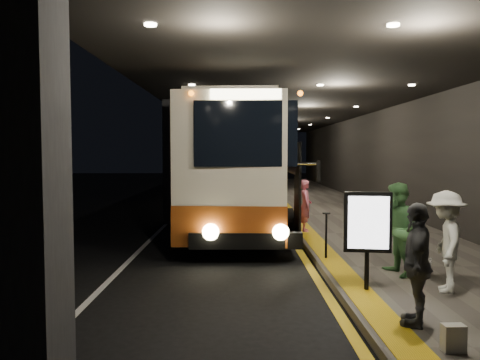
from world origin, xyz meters
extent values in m
plane|color=black|center=(0.00, 0.00, 0.00)|extent=(90.00, 90.00, 0.00)
cube|color=silver|center=(-1.80, 5.00, 0.01)|extent=(0.12, 50.00, 0.01)
cube|color=gold|center=(2.35, 5.00, 0.01)|extent=(0.18, 50.00, 0.01)
cube|color=#514C44|center=(4.75, 5.00, 0.07)|extent=(4.50, 50.00, 0.15)
cube|color=gold|center=(2.85, 5.00, 0.16)|extent=(0.50, 50.00, 0.01)
cube|color=black|center=(7.00, 5.00, 3.00)|extent=(0.10, 50.00, 6.00)
cube|color=black|center=(-1.50, -8.00, 2.20)|extent=(0.80, 0.80, 4.40)
cube|color=black|center=(-1.50, 4.00, 2.20)|extent=(0.80, 0.80, 4.40)
cube|color=black|center=(-1.50, 16.00, 2.20)|extent=(0.80, 0.80, 4.40)
cube|color=black|center=(2.50, 5.00, 4.60)|extent=(9.00, 50.00, 0.40)
cube|color=beige|center=(0.93, 3.72, 2.18)|extent=(3.34, 12.59, 3.53)
cube|color=#9C4F16|center=(0.93, 3.72, 0.88)|extent=(3.36, 12.61, 0.93)
cube|color=black|center=(0.93, -2.54, 2.96)|extent=(2.28, 0.20, 1.45)
cube|color=black|center=(0.93, -2.46, 0.57)|extent=(2.55, 0.40, 0.36)
cylinder|color=black|center=(-0.25, -0.22, 0.52)|extent=(0.29, 1.04, 1.04)
cylinder|color=black|center=(2.11, -0.22, 0.52)|extent=(0.29, 1.04, 1.04)
cylinder|color=black|center=(-0.25, 7.87, 0.52)|extent=(0.29, 1.04, 1.04)
cylinder|color=black|center=(2.11, 7.87, 0.52)|extent=(0.29, 1.04, 1.04)
sphere|color=#FFEAA5|center=(0.15, -2.55, 0.78)|extent=(0.37, 0.37, 0.37)
sphere|color=#FFEAA5|center=(1.71, -2.55, 0.78)|extent=(0.37, 0.37, 0.37)
cube|color=#FFF2BF|center=(0.93, -2.55, 3.82)|extent=(1.56, 0.14, 0.23)
cube|color=beige|center=(1.09, 18.14, 2.21)|extent=(3.36, 12.77, 3.58)
cube|color=#9C4F16|center=(1.09, 18.14, 0.90)|extent=(3.39, 12.80, 0.95)
cube|color=black|center=(1.09, 11.79, 3.00)|extent=(2.32, 0.19, 1.47)
cube|color=black|center=(1.09, 11.87, 0.58)|extent=(2.59, 0.40, 0.37)
cylinder|color=black|center=(-0.10, 14.14, 0.53)|extent=(0.29, 1.05, 1.05)
cylinder|color=black|center=(2.29, 14.14, 0.53)|extent=(0.29, 1.05, 1.05)
cylinder|color=black|center=(-0.10, 22.35, 0.53)|extent=(0.29, 1.05, 1.05)
cylinder|color=black|center=(2.29, 22.35, 0.53)|extent=(0.29, 1.05, 1.05)
cube|color=beige|center=(1.05, 31.47, 2.08)|extent=(2.61, 11.92, 3.37)
cube|color=#9C4F16|center=(1.05, 31.47, 0.84)|extent=(2.63, 11.94, 0.89)
cube|color=black|center=(1.05, 25.50, 2.82)|extent=(2.18, 0.08, 1.39)
cube|color=black|center=(1.05, 25.58, 0.54)|extent=(2.43, 0.28, 0.35)
cylinder|color=black|center=(-0.06, 27.71, 0.50)|extent=(0.28, 0.99, 0.99)
cylinder|color=black|center=(2.17, 27.71, 0.50)|extent=(0.28, 0.99, 0.99)
cylinder|color=black|center=(-0.06, 35.44, 0.50)|extent=(0.28, 0.99, 0.99)
cylinder|color=black|center=(2.17, 35.44, 0.50)|extent=(0.28, 0.99, 0.99)
imported|color=#DB6680|center=(2.80, 1.24, 0.94)|extent=(0.41, 0.59, 1.57)
imported|color=#467E46|center=(3.85, -3.90, 1.06)|extent=(0.70, 0.97, 1.82)
imported|color=beige|center=(4.33, -4.91, 1.02)|extent=(0.84, 1.23, 1.74)
imported|color=#46474B|center=(3.23, -6.49, 1.00)|extent=(0.86, 1.12, 1.71)
cube|color=black|center=(4.45, -3.72, 0.30)|extent=(0.27, 0.16, 0.31)
cube|color=beige|center=(3.35, -7.36, 0.31)|extent=(0.27, 0.17, 0.33)
cylinder|color=black|center=(3.00, -4.84, 0.48)|extent=(0.08, 0.08, 0.67)
cube|color=black|center=(3.00, -4.84, 1.34)|extent=(0.82, 0.21, 1.05)
cube|color=white|center=(3.00, -4.90, 1.34)|extent=(0.68, 0.11, 0.91)
cylinder|color=black|center=(2.75, -2.39, 0.66)|extent=(0.05, 0.05, 1.03)
camera|label=1|loc=(0.76, -12.84, 2.54)|focal=35.00mm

